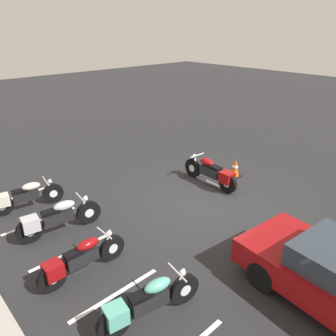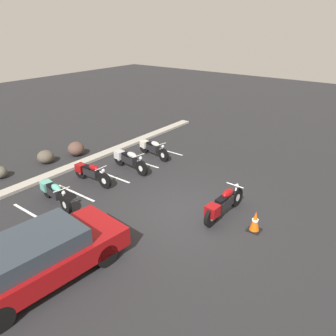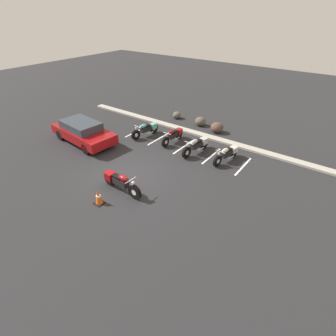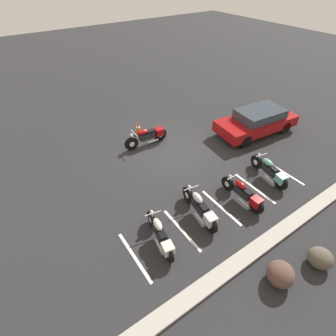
{
  "view_description": "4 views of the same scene",
  "coord_description": "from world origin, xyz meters",
  "px_view_note": "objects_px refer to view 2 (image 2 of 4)",
  "views": [
    {
      "loc": [
        -5.75,
        6.85,
        5.03
      ],
      "look_at": [
        0.9,
        0.71,
        1.05
      ],
      "focal_mm": 35.0,
      "sensor_mm": 36.0,
      "label": 1
    },
    {
      "loc": [
        -7.88,
        -5.18,
        5.95
      ],
      "look_at": [
        1.29,
        1.78,
        0.76
      ],
      "focal_mm": 35.0,
      "sensor_mm": 36.0,
      "label": 2
    },
    {
      "loc": [
        7.89,
        -7.42,
        7.13
      ],
      "look_at": [
        1.57,
        1.26,
        0.41
      ],
      "focal_mm": 28.0,
      "sensor_mm": 36.0,
      "label": 3
    },
    {
      "loc": [
        5.99,
        8.61,
        7.39
      ],
      "look_at": [
        1.23,
        1.67,
        0.53
      ],
      "focal_mm": 28.0,
      "sensor_mm": 36.0,
      "label": 4
    }
  ],
  "objects_px": {
    "parked_bike_2": "(128,159)",
    "car_red": "(38,256)",
    "parked_bike_0": "(54,192)",
    "parked_bike_1": "(90,172)",
    "traffic_cone": "(255,222)",
    "landscape_rock_1": "(0,172)",
    "landscape_rock_0": "(76,149)",
    "motorcycle_maroon_featured": "(223,204)",
    "parked_bike_3": "(152,148)",
    "landscape_rock_2": "(46,157)"
  },
  "relations": [
    {
      "from": "landscape_rock_2",
      "to": "traffic_cone",
      "type": "distance_m",
      "value": 9.8
    },
    {
      "from": "landscape_rock_1",
      "to": "motorcycle_maroon_featured",
      "type": "bearing_deg",
      "value": -71.47
    },
    {
      "from": "parked_bike_0",
      "to": "parked_bike_3",
      "type": "height_order",
      "value": "parked_bike_0"
    },
    {
      "from": "parked_bike_3",
      "to": "landscape_rock_1",
      "type": "relative_size",
      "value": 3.3
    },
    {
      "from": "parked_bike_2",
      "to": "landscape_rock_0",
      "type": "height_order",
      "value": "parked_bike_2"
    },
    {
      "from": "parked_bike_3",
      "to": "landscape_rock_1",
      "type": "height_order",
      "value": "parked_bike_3"
    },
    {
      "from": "landscape_rock_2",
      "to": "traffic_cone",
      "type": "height_order",
      "value": "traffic_cone"
    },
    {
      "from": "parked_bike_2",
      "to": "car_red",
      "type": "relative_size",
      "value": 0.49
    },
    {
      "from": "parked_bike_1",
      "to": "landscape_rock_1",
      "type": "height_order",
      "value": "parked_bike_1"
    },
    {
      "from": "parked_bike_2",
      "to": "motorcycle_maroon_featured",
      "type": "bearing_deg",
      "value": -2.04
    },
    {
      "from": "traffic_cone",
      "to": "parked_bike_2",
      "type": "bearing_deg",
      "value": 80.9
    },
    {
      "from": "parked_bike_1",
      "to": "car_red",
      "type": "relative_size",
      "value": 0.46
    },
    {
      "from": "traffic_cone",
      "to": "car_red",
      "type": "bearing_deg",
      "value": 146.67
    },
    {
      "from": "parked_bike_2",
      "to": "car_red",
      "type": "bearing_deg",
      "value": -57.02
    },
    {
      "from": "car_red",
      "to": "landscape_rock_2",
      "type": "height_order",
      "value": "car_red"
    },
    {
      "from": "car_red",
      "to": "landscape_rock_0",
      "type": "relative_size",
      "value": 5.42
    },
    {
      "from": "landscape_rock_0",
      "to": "parked_bike_2",
      "type": "bearing_deg",
      "value": -83.8
    },
    {
      "from": "landscape_rock_2",
      "to": "car_red",
      "type": "bearing_deg",
      "value": -124.79
    },
    {
      "from": "parked_bike_0",
      "to": "car_red",
      "type": "relative_size",
      "value": 0.47
    },
    {
      "from": "parked_bike_3",
      "to": "traffic_cone",
      "type": "height_order",
      "value": "parked_bike_3"
    },
    {
      "from": "motorcycle_maroon_featured",
      "to": "parked_bike_1",
      "type": "distance_m",
      "value": 5.53
    },
    {
      "from": "parked_bike_1",
      "to": "traffic_cone",
      "type": "height_order",
      "value": "parked_bike_1"
    },
    {
      "from": "landscape_rock_1",
      "to": "landscape_rock_2",
      "type": "distance_m",
      "value": 2.07
    },
    {
      "from": "motorcycle_maroon_featured",
      "to": "landscape_rock_2",
      "type": "distance_m",
      "value": 8.64
    },
    {
      "from": "parked_bike_1",
      "to": "parked_bike_2",
      "type": "relative_size",
      "value": 0.94
    },
    {
      "from": "landscape_rock_2",
      "to": "parked_bike_0",
      "type": "bearing_deg",
      "value": -119.54
    },
    {
      "from": "car_red",
      "to": "landscape_rock_0",
      "type": "height_order",
      "value": "car_red"
    },
    {
      "from": "parked_bike_3",
      "to": "parked_bike_2",
      "type": "bearing_deg",
      "value": -74.86
    },
    {
      "from": "car_red",
      "to": "parked_bike_2",
      "type": "bearing_deg",
      "value": 30.43
    },
    {
      "from": "traffic_cone",
      "to": "landscape_rock_2",
      "type": "bearing_deg",
      "value": 94.56
    },
    {
      "from": "traffic_cone",
      "to": "landscape_rock_1",
      "type": "bearing_deg",
      "value": 106.0
    },
    {
      "from": "parked_bike_0",
      "to": "parked_bike_2",
      "type": "bearing_deg",
      "value": 98.98
    },
    {
      "from": "car_red",
      "to": "traffic_cone",
      "type": "distance_m",
      "value": 6.23
    },
    {
      "from": "motorcycle_maroon_featured",
      "to": "car_red",
      "type": "bearing_deg",
      "value": 159.48
    },
    {
      "from": "parked_bike_2",
      "to": "car_red",
      "type": "height_order",
      "value": "car_red"
    },
    {
      "from": "parked_bike_0",
      "to": "landscape_rock_1",
      "type": "distance_m",
      "value": 3.59
    },
    {
      "from": "parked_bike_0",
      "to": "parked_bike_2",
      "type": "distance_m",
      "value": 3.73
    },
    {
      "from": "parked_bike_0",
      "to": "car_red",
      "type": "bearing_deg",
      "value": -30.52
    },
    {
      "from": "parked_bike_0",
      "to": "landscape_rock_0",
      "type": "height_order",
      "value": "parked_bike_0"
    },
    {
      "from": "parked_bike_3",
      "to": "traffic_cone",
      "type": "xyz_separation_m",
      "value": [
        -2.79,
        -6.43,
        -0.11
      ]
    },
    {
      "from": "car_red",
      "to": "parked_bike_3",
      "type": "bearing_deg",
      "value": 26.26
    },
    {
      "from": "motorcycle_maroon_featured",
      "to": "landscape_rock_0",
      "type": "height_order",
      "value": "motorcycle_maroon_featured"
    },
    {
      "from": "parked_bike_1",
      "to": "car_red",
      "type": "bearing_deg",
      "value": -53.73
    },
    {
      "from": "car_red",
      "to": "landscape_rock_1",
      "type": "relative_size",
      "value": 7.22
    },
    {
      "from": "parked_bike_1",
      "to": "traffic_cone",
      "type": "relative_size",
      "value": 3.06
    },
    {
      "from": "parked_bike_1",
      "to": "landscape_rock_0",
      "type": "distance_m",
      "value": 3.17
    },
    {
      "from": "landscape_rock_1",
      "to": "landscape_rock_2",
      "type": "bearing_deg",
      "value": -4.17
    },
    {
      "from": "parked_bike_0",
      "to": "landscape_rock_1",
      "type": "relative_size",
      "value": 3.41
    },
    {
      "from": "parked_bike_3",
      "to": "car_red",
      "type": "xyz_separation_m",
      "value": [
        -7.98,
        -3.01,
        0.25
      ]
    },
    {
      "from": "motorcycle_maroon_featured",
      "to": "parked_bike_0",
      "type": "xyz_separation_m",
      "value": [
        -2.81,
        5.16,
        -0.04
      ]
    }
  ]
}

